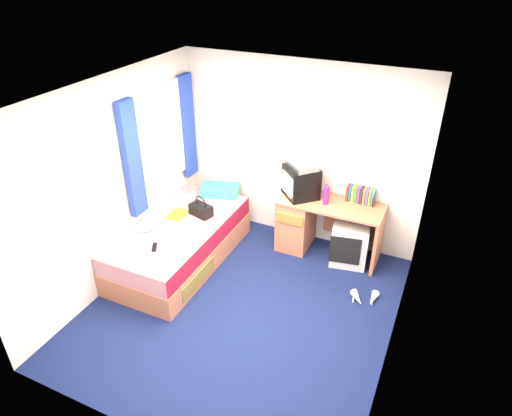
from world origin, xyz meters
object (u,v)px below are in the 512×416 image
at_px(magazine, 178,214).
at_px(remote_control, 155,247).
at_px(crt_tv, 301,182).
at_px(storage_cube, 350,242).
at_px(towel, 186,234).
at_px(colour_swatch_fan, 147,252).
at_px(handbag, 201,210).
at_px(pillow, 220,190).
at_px(water_bottle, 146,229).
at_px(white_heels, 365,298).
at_px(picture_frame, 373,200).
at_px(pink_water_bottle, 326,196).
at_px(desk, 309,221).
at_px(aerosol_can, 326,192).
at_px(bed, 180,243).
at_px(vcr, 302,165).

bearing_deg(magazine, remote_control, -77.31).
bearing_deg(crt_tv, storage_cube, 40.40).
height_order(towel, colour_swatch_fan, towel).
xyz_separation_m(handbag, towel, (0.10, -0.52, -0.03)).
height_order(pillow, storage_cube, pillow).
relative_size(water_bottle, remote_control, 1.25).
height_order(towel, white_heels, towel).
bearing_deg(towel, handbag, 101.01).
xyz_separation_m(storage_cube, remote_control, (-1.92, -1.42, 0.27)).
height_order(handbag, white_heels, handbag).
distance_m(picture_frame, colour_swatch_fan, 2.76).
relative_size(pink_water_bottle, magazine, 0.81).
distance_m(pillow, handbag, 0.60).
height_order(pink_water_bottle, water_bottle, pink_water_bottle).
bearing_deg(white_heels, desk, 141.72).
xyz_separation_m(desk, remote_control, (-1.35, -1.49, 0.14)).
relative_size(aerosol_can, towel, 0.52).
relative_size(storage_cube, magazine, 1.97).
distance_m(pink_water_bottle, remote_control, 2.14).
relative_size(towel, remote_control, 1.96).
bearing_deg(crt_tv, water_bottle, -93.87).
xyz_separation_m(pink_water_bottle, white_heels, (0.74, -0.69, -0.82)).
height_order(water_bottle, colour_swatch_fan, water_bottle).
height_order(bed, magazine, magazine).
bearing_deg(storage_cube, white_heels, -70.95).
relative_size(picture_frame, aerosol_can, 0.86).
xyz_separation_m(pillow, desk, (1.29, 0.05, -0.19)).
height_order(bed, towel, towel).
distance_m(pillow, picture_frame, 2.05).
xyz_separation_m(pink_water_bottle, aerosol_can, (-0.05, 0.15, -0.03)).
bearing_deg(towel, remote_control, -123.22).
relative_size(handbag, remote_control, 2.03).
bearing_deg(storage_cube, pillow, 169.13).
bearing_deg(remote_control, colour_swatch_fan, -131.35).
bearing_deg(vcr, water_bottle, -96.54).
xyz_separation_m(desk, crt_tv, (-0.15, 0.00, 0.54)).
height_order(storage_cube, colour_swatch_fan, same).
distance_m(water_bottle, remote_control, 0.37).
bearing_deg(handbag, picture_frame, 37.66).
distance_m(remote_control, white_heels, 2.47).
xyz_separation_m(vcr, remote_control, (-1.21, -1.50, -0.64)).
distance_m(pillow, aerosol_can, 1.48).
relative_size(colour_swatch_fan, white_heels, 0.69).
height_order(crt_tv, aerosol_can, crt_tv).
bearing_deg(vcr, crt_tv, -92.68).
relative_size(pillow, towel, 1.66).
relative_size(picture_frame, colour_swatch_fan, 0.64).
relative_size(picture_frame, water_bottle, 0.70).
height_order(colour_swatch_fan, remote_control, remote_control).
distance_m(towel, colour_swatch_fan, 0.50).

